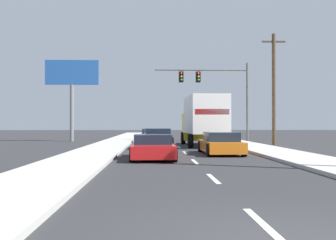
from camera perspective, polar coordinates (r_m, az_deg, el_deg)
The scene contains 12 objects.
ground_plane at distance 30.02m, azimuth 1.18°, elevation -3.66°, with size 140.00×140.00×0.00m, color #2B2B2D.
sidewalk_right at distance 25.85m, azimuth 12.82°, elevation -3.99°, with size 2.74×80.00×0.14m, color #B2AFA8.
sidewalk_left at distance 25.17m, azimuth -9.43°, elevation -4.09°, with size 2.74×80.00×0.14m, color #B2AFA8.
lane_markings at distance 28.72m, azimuth 1.33°, elevation -3.79°, with size 0.14×57.00×0.01m.
car_tan at distance 31.98m, azimuth -2.50°, elevation -2.47°, with size 1.93×4.45×1.20m.
car_black at distance 24.49m, azimuth -1.65°, elevation -2.94°, with size 2.02×4.09×1.32m.
car_red at distance 17.59m, azimuth -2.34°, elevation -4.14°, with size 2.11×4.36×1.12m.
box_truck at distance 27.63m, azimuth 5.31°, elevation 0.26°, with size 2.78×7.57×3.54m.
car_orange at distance 20.44m, azimuth 7.89°, elevation -3.57°, with size 1.99×4.34×1.18m.
traffic_signal_mast at distance 35.22m, azimuth 6.27°, elevation 5.45°, with size 8.63×0.69×7.23m.
utility_pole_mid at distance 30.24m, azimuth 15.58°, elevation 4.71°, with size 1.80×0.28×8.51m.
roadside_billboard at distance 36.19m, azimuth -14.20°, elevation 5.56°, with size 4.88×0.36×7.48m.
Camera 1 is at (-1.75, -4.92, 1.61)m, focal length 40.66 mm.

